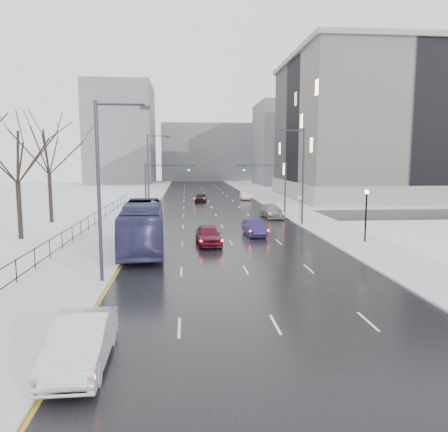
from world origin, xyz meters
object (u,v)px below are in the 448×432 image
object	(u,v)px
streetlight_l_near	(103,183)
bus	(143,226)
tree_park_d	(21,240)
sedan_right_near	(254,228)
mast_signal_left	(155,183)
sedan_center_far	(201,198)
no_uturn_sign	(300,200)
sedan_left_near	(81,342)
streetlight_l_far	(150,169)
mast_signal_right	(277,182)
sedan_right_distant	(245,196)
sedan_center_near	(208,235)
streetlight_r_mid	(301,172)
lamppost_r_mid	(366,208)
tree_park_e	(52,223)
sedan_right_far	(272,211)

from	to	relation	value
streetlight_l_near	bus	xyz separation A→B (m)	(1.17, 9.20, -3.79)
tree_park_d	sedan_right_near	world-z (taller)	tree_park_d
bus	mast_signal_left	bearing A→B (deg)	87.35
sedan_center_far	streetlight_l_near	bearing A→B (deg)	-90.81
no_uturn_sign	sedan_left_near	bearing A→B (deg)	-115.73
streetlight_l_far	sedan_center_far	world-z (taller)	streetlight_l_far
mast_signal_right	streetlight_l_near	bearing A→B (deg)	-118.96
sedan_left_near	sedan_right_distant	distance (m)	60.96
sedan_center_near	sedan_right_near	bearing A→B (deg)	38.73
streetlight_r_mid	lamppost_r_mid	world-z (taller)	streetlight_r_mid
streetlight_l_near	bus	distance (m)	10.02
sedan_center_near	sedan_center_far	world-z (taller)	sedan_center_near
lamppost_r_mid	no_uturn_sign	bearing A→B (deg)	97.33
tree_park_e	streetlight_l_far	bearing A→B (deg)	38.57
tree_park_e	streetlight_r_mid	size ratio (longest dim) A/B	1.35
streetlight_l_far	sedan_right_far	bearing A→B (deg)	-21.72
tree_park_e	sedan_center_far	distance (m)	27.66
streetlight_l_near	lamppost_r_mid	distance (m)	21.78
streetlight_l_far	lamppost_r_mid	distance (m)	29.30
sedan_right_near	sedan_right_distant	xyz separation A→B (m)	(3.93, 35.13, -0.01)
streetlight_l_near	mast_signal_left	size ratio (longest dim) A/B	1.54
sedan_center_far	sedan_right_far	bearing A→B (deg)	-60.86
sedan_right_far	sedan_center_far	bearing A→B (deg)	106.93
tree_park_d	no_uturn_sign	distance (m)	28.88
lamppost_r_mid	streetlight_r_mid	bearing A→B (deg)	105.82
lamppost_r_mid	sedan_right_distant	xyz separation A→B (m)	(-4.62, 39.40, -2.21)
tree_park_e	streetlight_l_near	world-z (taller)	streetlight_l_near
tree_park_d	mast_signal_right	size ratio (longest dim) A/B	1.92
mast_signal_left	sedan_left_near	xyz separation A→B (m)	(0.13, -38.03, -3.24)
sedan_right_far	bus	bearing A→B (deg)	-132.84
tree_park_d	bus	bearing A→B (deg)	-23.95
sedan_center_near	sedan_right_distant	bearing A→B (deg)	74.80
lamppost_r_mid	sedan_left_near	world-z (taller)	lamppost_r_mid
mast_signal_left	sedan_right_far	distance (m)	14.28
tree_park_d	sedan_center_near	bearing A→B (deg)	-12.90
streetlight_r_mid	sedan_left_near	bearing A→B (deg)	-117.10
tree_park_e	bus	world-z (taller)	tree_park_e
tree_park_d	bus	distance (m)	11.96
streetlight_l_far	no_uturn_sign	world-z (taller)	streetlight_l_far
mast_signal_left	mast_signal_right	bearing A→B (deg)	0.00
tree_park_e	mast_signal_right	xyz separation A→B (m)	(25.53, 4.00, 4.11)
mast_signal_left	sedan_right_distant	world-z (taller)	mast_signal_left
sedan_center_near	sedan_right_near	xyz separation A→B (m)	(4.35, 3.91, -0.09)
tree_park_d	tree_park_e	bearing A→B (deg)	92.29
no_uturn_sign	sedan_center_near	distance (m)	17.65
tree_park_d	mast_signal_left	bearing A→B (deg)	53.20
streetlight_l_far	sedan_right_near	xyz separation A→B (m)	(10.62, -17.73, -4.87)
tree_park_d	streetlight_l_near	world-z (taller)	streetlight_l_near
streetlight_r_mid	mast_signal_right	world-z (taller)	streetlight_r_mid
tree_park_d	lamppost_r_mid	bearing A→B (deg)	-7.91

